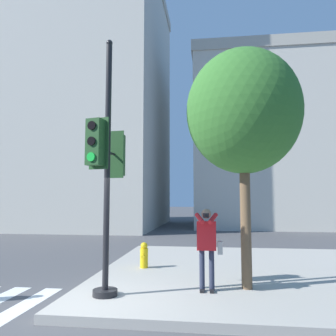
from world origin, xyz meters
TOP-DOWN VIEW (x-y plane):
  - ground_plane at (0.00, 0.00)m, footprint 160.00×160.00m
  - sidewalk_corner at (3.50, 3.50)m, footprint 8.00×8.00m
  - traffic_signal_pole at (0.32, 0.67)m, footprint 0.54×1.25m
  - person_photographer at (2.34, 1.24)m, footprint 0.58×0.54m
  - street_tree at (3.17, 1.55)m, footprint 2.54×2.54m
  - fire_hydrant at (0.57, 3.34)m, footprint 0.22×0.28m
  - building_left at (-9.03, 18.87)m, footprint 15.50×12.87m
  - building_right at (6.89, 20.98)m, footprint 11.29×10.31m

SIDE VIEW (x-z plane):
  - ground_plane at x=0.00m, z-range 0.00..0.00m
  - sidewalk_corner at x=3.50m, z-range 0.00..0.17m
  - fire_hydrant at x=0.57m, z-range 0.16..0.86m
  - person_photographer at x=2.34m, z-range 0.33..2.03m
  - traffic_signal_pole at x=0.32m, z-range 0.09..5.35m
  - street_tree at x=3.17m, z-range 1.38..6.63m
  - building_right at x=6.89m, z-range 0.01..13.04m
  - building_left at x=-9.03m, z-range 0.01..19.52m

